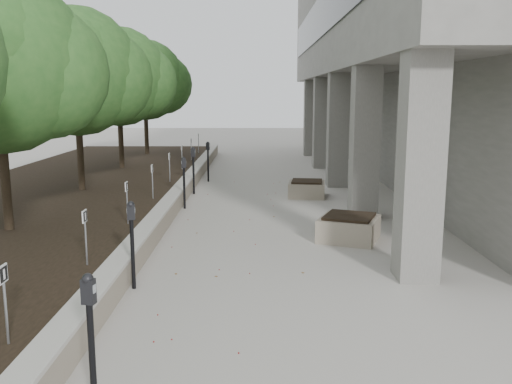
{
  "coord_description": "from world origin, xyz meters",
  "views": [
    {
      "loc": [
        0.56,
        -8.48,
        3.28
      ],
      "look_at": [
        0.52,
        5.13,
        0.83
      ],
      "focal_mm": 38.46,
      "sensor_mm": 36.0,
      "label": 1
    }
  ],
  "objects_px": {
    "crabapple_tree_5": "(145,97)",
    "parking_meter_4": "(193,171)",
    "parking_meter_5": "(208,162)",
    "parking_meter_2": "(132,245)",
    "planter_front": "(349,227)",
    "parking_meter_1": "(92,345)",
    "crabapple_tree_3": "(77,99)",
    "planter_back": "(307,189)",
    "parking_meter_3": "(184,183)",
    "crabapple_tree_4": "(119,98)"
  },
  "relations": [
    {
      "from": "crabapple_tree_4",
      "to": "parking_meter_3",
      "type": "distance_m",
      "value": 7.18
    },
    {
      "from": "crabapple_tree_4",
      "to": "parking_meter_4",
      "type": "bearing_deg",
      "value": -47.87
    },
    {
      "from": "crabapple_tree_5",
      "to": "parking_meter_1",
      "type": "distance_m",
      "value": 21.73
    },
    {
      "from": "crabapple_tree_3",
      "to": "crabapple_tree_4",
      "type": "relative_size",
      "value": 1.0
    },
    {
      "from": "planter_front",
      "to": "crabapple_tree_5",
      "type": "bearing_deg",
      "value": 117.34
    },
    {
      "from": "crabapple_tree_4",
      "to": "parking_meter_1",
      "type": "distance_m",
      "value": 16.86
    },
    {
      "from": "parking_meter_1",
      "to": "planter_front",
      "type": "height_order",
      "value": "parking_meter_1"
    },
    {
      "from": "parking_meter_1",
      "to": "parking_meter_5",
      "type": "distance_m",
      "value": 15.3
    },
    {
      "from": "parking_meter_1",
      "to": "crabapple_tree_5",
      "type": "bearing_deg",
      "value": 110.92
    },
    {
      "from": "crabapple_tree_5",
      "to": "parking_meter_5",
      "type": "height_order",
      "value": "crabapple_tree_5"
    },
    {
      "from": "parking_meter_2",
      "to": "crabapple_tree_4",
      "type": "bearing_deg",
      "value": 93.12
    },
    {
      "from": "crabapple_tree_5",
      "to": "crabapple_tree_3",
      "type": "bearing_deg",
      "value": -90.0
    },
    {
      "from": "planter_front",
      "to": "parking_meter_3",
      "type": "bearing_deg",
      "value": 140.56
    },
    {
      "from": "parking_meter_3",
      "to": "parking_meter_2",
      "type": "bearing_deg",
      "value": -110.69
    },
    {
      "from": "parking_meter_5",
      "to": "parking_meter_2",
      "type": "bearing_deg",
      "value": -79.63
    },
    {
      "from": "parking_meter_2",
      "to": "parking_meter_1",
      "type": "bearing_deg",
      "value": -94.88
    },
    {
      "from": "parking_meter_3",
      "to": "planter_front",
      "type": "bearing_deg",
      "value": -60.12
    },
    {
      "from": "crabapple_tree_4",
      "to": "parking_meter_4",
      "type": "xyz_separation_m",
      "value": [
        3.25,
        -3.59,
        -2.34
      ]
    },
    {
      "from": "parking_meter_3",
      "to": "planter_front",
      "type": "xyz_separation_m",
      "value": [
        4.19,
        -3.44,
        -0.46
      ]
    },
    {
      "from": "planter_front",
      "to": "parking_meter_5",
      "type": "bearing_deg",
      "value": 115.12
    },
    {
      "from": "crabapple_tree_5",
      "to": "parking_meter_5",
      "type": "relative_size",
      "value": 3.58
    },
    {
      "from": "parking_meter_2",
      "to": "planter_back",
      "type": "height_order",
      "value": "parking_meter_2"
    },
    {
      "from": "crabapple_tree_5",
      "to": "planter_front",
      "type": "xyz_separation_m",
      "value": [
        7.44,
        -14.39,
        -2.83
      ]
    },
    {
      "from": "crabapple_tree_4",
      "to": "crabapple_tree_5",
      "type": "distance_m",
      "value": 5.0
    },
    {
      "from": "parking_meter_1",
      "to": "crabapple_tree_3",
      "type": "bearing_deg",
      "value": 119.16
    },
    {
      "from": "parking_meter_5",
      "to": "planter_back",
      "type": "relative_size",
      "value": 1.33
    },
    {
      "from": "crabapple_tree_5",
      "to": "parking_meter_4",
      "type": "xyz_separation_m",
      "value": [
        3.25,
        -8.59,
        -2.34
      ]
    },
    {
      "from": "parking_meter_5",
      "to": "planter_back",
      "type": "bearing_deg",
      "value": -30.3
    },
    {
      "from": "parking_meter_4",
      "to": "parking_meter_5",
      "type": "relative_size",
      "value": 1.03
    },
    {
      "from": "crabapple_tree_5",
      "to": "planter_back",
      "type": "distance_m",
      "value": 11.79
    },
    {
      "from": "parking_meter_4",
      "to": "planter_front",
      "type": "height_order",
      "value": "parking_meter_4"
    },
    {
      "from": "parking_meter_1",
      "to": "parking_meter_4",
      "type": "height_order",
      "value": "parking_meter_4"
    },
    {
      "from": "crabapple_tree_3",
      "to": "planter_back",
      "type": "xyz_separation_m",
      "value": [
        6.95,
        0.91,
        -2.85
      ]
    },
    {
      "from": "planter_back",
      "to": "parking_meter_5",
      "type": "bearing_deg",
      "value": 138.1
    },
    {
      "from": "parking_meter_2",
      "to": "planter_back",
      "type": "xyz_separation_m",
      "value": [
        3.7,
        8.47,
        -0.5
      ]
    },
    {
      "from": "parking_meter_5",
      "to": "planter_front",
      "type": "relative_size",
      "value": 1.22
    },
    {
      "from": "parking_meter_4",
      "to": "parking_meter_5",
      "type": "height_order",
      "value": "parking_meter_4"
    },
    {
      "from": "planter_back",
      "to": "parking_meter_3",
      "type": "bearing_deg",
      "value": -153.35
    },
    {
      "from": "parking_meter_4",
      "to": "planter_back",
      "type": "height_order",
      "value": "parking_meter_4"
    },
    {
      "from": "parking_meter_4",
      "to": "parking_meter_5",
      "type": "bearing_deg",
      "value": 86.1
    },
    {
      "from": "crabapple_tree_5",
      "to": "parking_meter_1",
      "type": "bearing_deg",
      "value": -80.21
    },
    {
      "from": "crabapple_tree_5",
      "to": "parking_meter_4",
      "type": "distance_m",
      "value": 9.48
    },
    {
      "from": "parking_meter_1",
      "to": "parking_meter_4",
      "type": "distance_m",
      "value": 12.7
    },
    {
      "from": "crabapple_tree_4",
      "to": "crabapple_tree_3",
      "type": "bearing_deg",
      "value": -90.0
    },
    {
      "from": "parking_meter_3",
      "to": "planter_front",
      "type": "distance_m",
      "value": 5.44
    },
    {
      "from": "crabapple_tree_5",
      "to": "parking_meter_4",
      "type": "height_order",
      "value": "crabapple_tree_5"
    },
    {
      "from": "crabapple_tree_5",
      "to": "parking_meter_4",
      "type": "relative_size",
      "value": 3.47
    },
    {
      "from": "crabapple_tree_4",
      "to": "crabapple_tree_5",
      "type": "xyz_separation_m",
      "value": [
        0.0,
        5.0,
        0.0
      ]
    },
    {
      "from": "crabapple_tree_3",
      "to": "parking_meter_1",
      "type": "relative_size",
      "value": 3.56
    },
    {
      "from": "parking_meter_1",
      "to": "parking_meter_3",
      "type": "bearing_deg",
      "value": 103.48
    }
  ]
}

